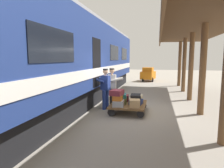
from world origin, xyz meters
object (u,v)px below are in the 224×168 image
at_px(suitcase_navy_fabric, 136,102).
at_px(porter_in_overalls, 105,87).
at_px(suitcase_cream_canvas, 137,98).
at_px(luggage_cart, 128,105).
at_px(suitcase_maroon_trunk, 123,98).
at_px(suitcase_gray_aluminum, 119,103).
at_px(suitcase_orange_carryall, 118,97).
at_px(baggage_tug, 148,74).
at_px(suitcase_tan_vintage, 135,103).
at_px(suitcase_black_hardshell, 136,97).
at_px(train_car, 64,60).
at_px(porter_by_door, 112,86).
at_px(suitcase_teal_softside, 121,96).
at_px(suitcase_olive_duffel, 121,100).
at_px(suitcase_burgundy_valise, 117,93).

bearing_deg(suitcase_navy_fabric, porter_in_overalls, -10.71).
distance_m(suitcase_cream_canvas, porter_in_overalls, 1.42).
bearing_deg(luggage_cart, suitcase_maroon_trunk, -57.14).
bearing_deg(luggage_cart, porter_in_overalls, -13.78).
distance_m(suitcase_cream_canvas, suitcase_gray_aluminum, 1.12).
distance_m(suitcase_orange_carryall, baggage_tug, 11.56).
bearing_deg(suitcase_tan_vintage, suitcase_black_hardshell, -88.28).
distance_m(luggage_cart, porter_in_overalls, 1.23).
distance_m(train_car, suitcase_orange_carryall, 2.99).
height_order(train_car, suitcase_cream_canvas, train_car).
bearing_deg(porter_by_door, baggage_tug, -95.75).
bearing_deg(porter_by_door, porter_in_overalls, 66.68).
bearing_deg(porter_by_door, suitcase_cream_canvas, 167.34).
bearing_deg(luggage_cart, baggage_tug, -91.14).
distance_m(suitcase_gray_aluminum, suitcase_teal_softside, 0.50).
bearing_deg(suitcase_navy_fabric, suitcase_cream_canvas, -90.00).
xyz_separation_m(train_car, suitcase_navy_fabric, (-3.19, 0.29, -1.63)).
bearing_deg(suitcase_olive_duffel, suitcase_gray_aluminum, 90.00).
xyz_separation_m(suitcase_maroon_trunk, baggage_tug, (-0.53, -10.63, 0.16)).
distance_m(suitcase_gray_aluminum, suitcase_orange_carryall, 0.21).
distance_m(suitcase_maroon_trunk, suitcase_tan_vintage, 1.12).
bearing_deg(suitcase_navy_fabric, suitcase_olive_duffel, 0.00).
bearing_deg(baggage_tug, suitcase_orange_carryall, 87.22).
bearing_deg(luggage_cart, porter_by_door, -41.37).
distance_m(suitcase_tan_vintage, suitcase_teal_softside, 0.78).
bearing_deg(train_car, suitcase_teal_softside, 173.51).
xyz_separation_m(suitcase_maroon_trunk, suitcase_olive_duffel, (0.00, 0.47, -0.01)).
bearing_deg(suitcase_cream_canvas, suitcase_black_hardshell, 88.52).
bearing_deg(suitcase_burgundy_valise, baggage_tug, -92.93).
xyz_separation_m(suitcase_cream_canvas, suitcase_gray_aluminum, (0.61, 0.94, -0.03)).
bearing_deg(suitcase_black_hardshell, suitcase_burgundy_valise, 34.01).
xyz_separation_m(suitcase_black_hardshell, porter_by_door, (1.11, -0.76, 0.30)).
distance_m(porter_by_door, baggage_tug, 10.43).
bearing_deg(suitcase_cream_canvas, suitcase_olive_duffel, 37.74).
bearing_deg(suitcase_teal_softside, suitcase_maroon_trunk, -90.04).
relative_size(train_car, suitcase_orange_carryall, 37.76).
distance_m(luggage_cart, suitcase_gray_aluminum, 0.58).
height_order(suitcase_olive_duffel, suitcase_gray_aluminum, suitcase_olive_duffel).
bearing_deg(suitcase_black_hardshell, baggage_tug, -89.64).
distance_m(train_car, suitcase_olive_duffel, 3.05).
bearing_deg(baggage_tug, porter_in_overalls, 83.44).
height_order(train_car, suitcase_tan_vintage, train_car).
relative_size(suitcase_tan_vintage, suitcase_gray_aluminum, 0.93).
bearing_deg(suitcase_orange_carryall, suitcase_tan_vintage, 177.50).
xyz_separation_m(suitcase_tan_vintage, suitcase_burgundy_valise, (0.68, 0.01, 0.37)).
distance_m(suitcase_maroon_trunk, suitcase_gray_aluminum, 0.94).
distance_m(suitcase_maroon_trunk, suitcase_navy_fabric, 0.77).
distance_m(suitcase_orange_carryall, suitcase_burgundy_valise, 0.20).
bearing_deg(suitcase_navy_fabric, baggage_tug, -89.57).
relative_size(suitcase_cream_canvas, suitcase_gray_aluminum, 0.76).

